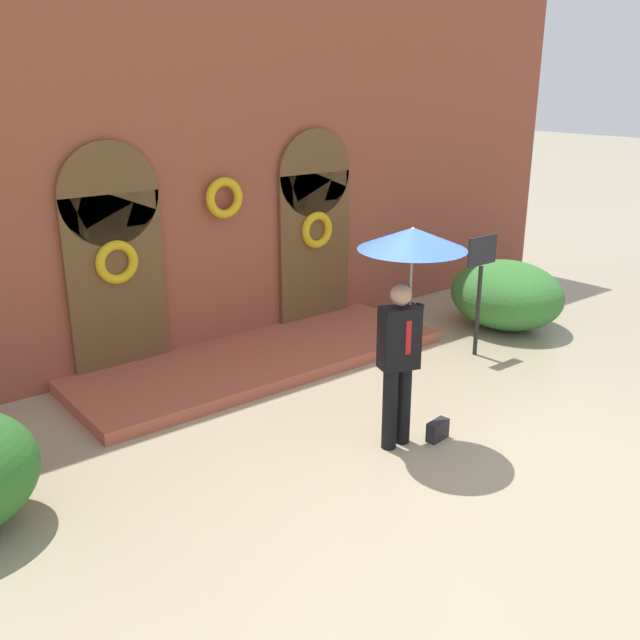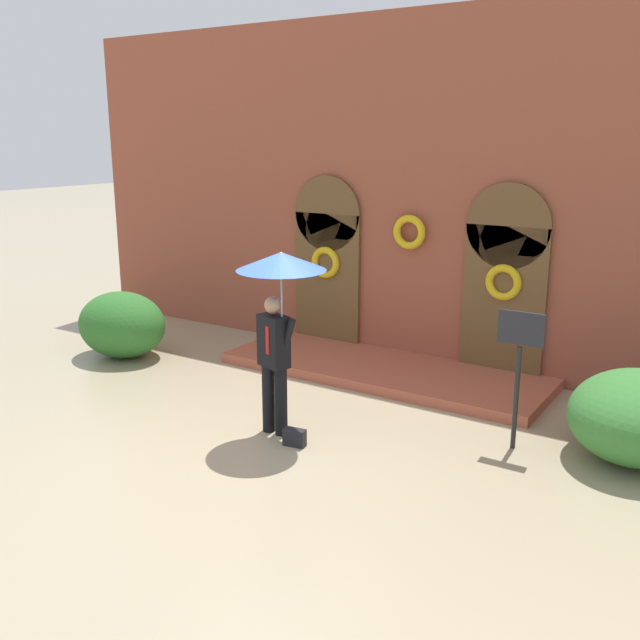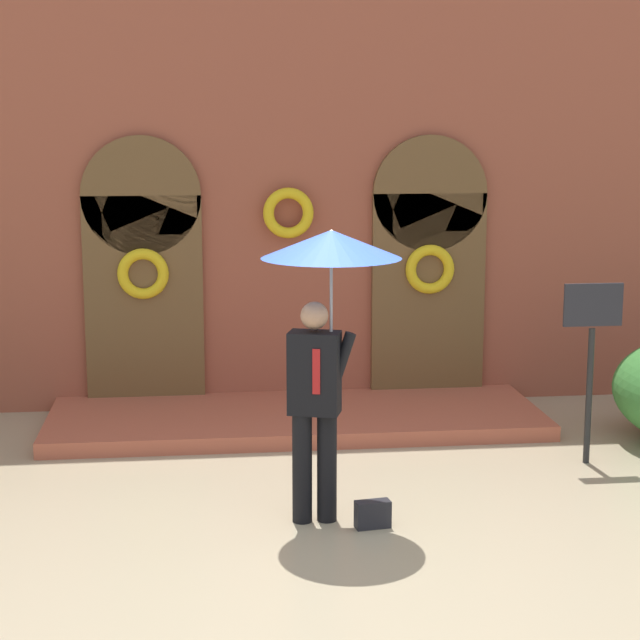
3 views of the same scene
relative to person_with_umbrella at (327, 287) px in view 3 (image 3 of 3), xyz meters
name	(u,v)px [view 3 (image 3 of 3)]	position (x,y,z in m)	size (l,w,h in m)	color
ground_plane	(332,533)	(0.01, -0.28, -1.91)	(80.00, 80.00, 0.00)	tan
building_facade	(286,168)	(0.01, 3.87, 0.76)	(14.00, 2.30, 5.60)	brown
person_with_umbrella	(327,287)	(0.00, 0.00, 0.00)	(1.10, 1.10, 2.36)	black
handbag	(373,514)	(0.34, -0.20, -1.80)	(0.28, 0.12, 0.22)	black
sign_post	(591,343)	(2.63, 1.20, -0.75)	(0.56, 0.06, 1.72)	black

